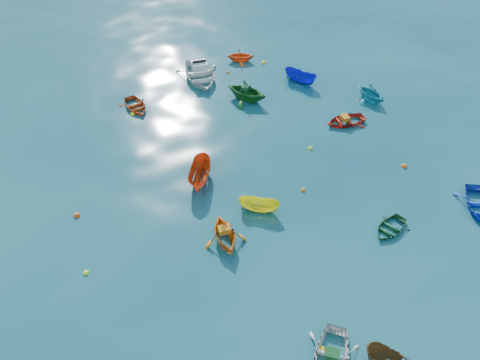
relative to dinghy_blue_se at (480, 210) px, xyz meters
name	(u,v)px	position (x,y,z in m)	size (l,w,h in m)	color
ground	(280,239)	(-11.75, 3.35, 0.00)	(160.00, 160.00, 0.00)	#093848
dinghy_blue_se	(480,210)	(0.00, 0.00, 0.00)	(2.61, 3.64, 0.76)	#0F2FBC
dinghy_orange_w	(225,241)	(-14.56, 4.61, 0.00)	(2.38, 2.76, 1.45)	#D36513
sampan_yellow_mid	(259,210)	(-11.73, 5.86, 0.00)	(0.94, 2.48, 0.96)	yellow
dinghy_green_e	(389,230)	(-5.88, 1.15, 0.00)	(1.75, 2.45, 0.51)	#104721
dinghy_cyan_se	(369,100)	(1.77, 12.62, 0.00)	(2.34, 2.71, 1.43)	teal
sampan_orange_n	(201,181)	(-13.81, 9.80, 0.00)	(1.25, 3.33, 1.29)	#C93E12
dinghy_green_n	(246,100)	(-6.87, 16.94, 0.00)	(2.89, 3.35, 1.76)	#13531D
dinghy_red_ne	(345,123)	(-1.83, 10.89, 0.00)	(2.15, 3.01, 0.62)	#AE1C0E
sampan_blue_far	(300,82)	(-1.67, 17.36, 0.00)	(1.10, 2.93, 1.13)	#0E16BA
dinghy_red_far	(136,108)	(-14.99, 19.67, 0.00)	(2.06, 2.88, 0.60)	#B1390E
dinghy_orange_far	(240,61)	(-4.46, 22.78, 0.00)	(2.06, 2.39, 1.26)	#E64F15
motorboat_white	(200,79)	(-8.85, 21.55, 0.00)	(3.63, 5.08, 1.65)	silver
tarp_green_a	(332,354)	(-13.31, -3.73, 0.50)	(0.65, 0.50, 0.32)	#10411C
tarp_orange_a	(224,229)	(-14.55, 4.66, 0.88)	(0.65, 0.49, 0.31)	#C47014
tarp_green_b	(245,88)	(-6.93, 17.03, 1.03)	(0.60, 0.45, 0.29)	#124824
tarp_orange_b	(345,118)	(-1.93, 10.90, 0.48)	(0.68, 0.51, 0.33)	#C06E13
buoy_or_a	(230,252)	(-14.63, 3.79, 0.00)	(0.34, 0.34, 0.34)	orange
buoy_ye_a	(322,349)	(-13.39, -3.16, 0.00)	(0.32, 0.32, 0.32)	yellow
buoy_or_b	(303,190)	(-8.48, 6.14, 0.00)	(0.30, 0.30, 0.30)	orange
buoy_ye_b	(86,273)	(-21.94, 5.87, 0.00)	(0.32, 0.32, 0.32)	yellow
buoy_or_c	(77,216)	(-21.49, 10.21, 0.00)	(0.38, 0.38, 0.38)	#CF440B
buoy_ye_c	(310,149)	(-5.80, 9.44, 0.00)	(0.34, 0.34, 0.34)	yellow
buoy_or_d	(404,166)	(-1.33, 5.10, 0.00)	(0.38, 0.38, 0.38)	#D9510B
buoy_ye_d	(133,115)	(-15.47, 18.95, 0.00)	(0.35, 0.35, 0.35)	yellow
buoy_or_e	(227,73)	(-6.38, 21.46, 0.00)	(0.30, 0.30, 0.30)	orange
buoy_ye_e	(263,63)	(-2.79, 21.58, 0.00)	(0.39, 0.39, 0.39)	yellow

